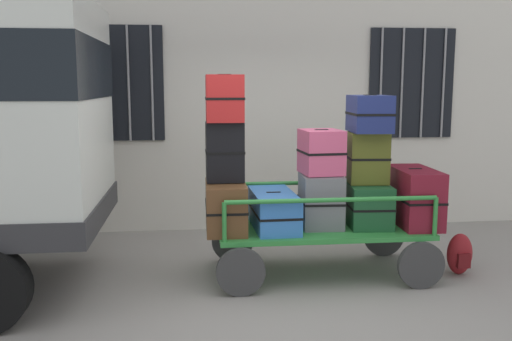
{
  "coord_description": "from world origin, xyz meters",
  "views": [
    {
      "loc": [
        -0.84,
        -5.17,
        1.99
      ],
      "look_at": [
        -0.2,
        0.46,
        1.12
      ],
      "focal_mm": 39.54,
      "sensor_mm": 36.0,
      "label": 1
    }
  ],
  "objects_px": {
    "suitcase_midright_bottom": "(367,204)",
    "suitcase_midright_top": "(370,114)",
    "suitcase_midright_middle": "(368,158)",
    "suitcase_right_bottom": "(414,197)",
    "suitcase_center_bottom": "(321,200)",
    "suitcase_center_middle": "(321,152)",
    "suitcase_left_bottom": "(226,206)",
    "luggage_cart": "(320,236)",
    "backpack": "(460,254)",
    "suitcase_midleft_bottom": "(273,210)",
    "suitcase_left_top": "(225,98)",
    "suitcase_left_middle": "(225,152)"
  },
  "relations": [
    {
      "from": "suitcase_center_middle",
      "to": "suitcase_midright_bottom",
      "type": "height_order",
      "value": "suitcase_center_middle"
    },
    {
      "from": "suitcase_midleft_bottom",
      "to": "suitcase_right_bottom",
      "type": "xyz_separation_m",
      "value": [
        1.49,
        -0.04,
        0.11
      ]
    },
    {
      "from": "suitcase_center_bottom",
      "to": "suitcase_right_bottom",
      "type": "height_order",
      "value": "suitcase_right_bottom"
    },
    {
      "from": "luggage_cart",
      "to": "suitcase_right_bottom",
      "type": "relative_size",
      "value": 2.68
    },
    {
      "from": "suitcase_center_bottom",
      "to": "backpack",
      "type": "bearing_deg",
      "value": -7.24
    },
    {
      "from": "suitcase_center_middle",
      "to": "suitcase_midright_middle",
      "type": "xyz_separation_m",
      "value": [
        0.5,
        -0.0,
        -0.07
      ]
    },
    {
      "from": "suitcase_left_top",
      "to": "suitcase_midright_middle",
      "type": "xyz_separation_m",
      "value": [
        1.49,
        0.04,
        -0.62
      ]
    },
    {
      "from": "suitcase_left_bottom",
      "to": "suitcase_right_bottom",
      "type": "relative_size",
      "value": 0.92
    },
    {
      "from": "luggage_cart",
      "to": "suitcase_center_middle",
      "type": "relative_size",
      "value": 4.52
    },
    {
      "from": "suitcase_midright_middle",
      "to": "suitcase_right_bottom",
      "type": "relative_size",
      "value": 0.64
    },
    {
      "from": "suitcase_midleft_bottom",
      "to": "suitcase_left_top",
      "type": "bearing_deg",
      "value": -177.91
    },
    {
      "from": "suitcase_left_bottom",
      "to": "suitcase_midright_bottom",
      "type": "xyz_separation_m",
      "value": [
        1.49,
        0.03,
        -0.02
      ]
    },
    {
      "from": "luggage_cart",
      "to": "suitcase_center_bottom",
      "type": "distance_m",
      "value": 0.38
    },
    {
      "from": "suitcase_center_middle",
      "to": "suitcase_midright_top",
      "type": "bearing_deg",
      "value": -1.72
    },
    {
      "from": "suitcase_center_middle",
      "to": "suitcase_left_top",
      "type": "bearing_deg",
      "value": -177.73
    },
    {
      "from": "suitcase_left_middle",
      "to": "backpack",
      "type": "height_order",
      "value": "suitcase_left_middle"
    },
    {
      "from": "suitcase_center_bottom",
      "to": "backpack",
      "type": "height_order",
      "value": "suitcase_center_bottom"
    },
    {
      "from": "suitcase_left_top",
      "to": "luggage_cart",
      "type": "bearing_deg",
      "value": 0.81
    },
    {
      "from": "suitcase_midleft_bottom",
      "to": "suitcase_midright_bottom",
      "type": "bearing_deg",
      "value": -0.67
    },
    {
      "from": "suitcase_left_bottom",
      "to": "suitcase_center_bottom",
      "type": "relative_size",
      "value": 1.38
    },
    {
      "from": "backpack",
      "to": "suitcase_midright_top",
      "type": "bearing_deg",
      "value": 168.62
    },
    {
      "from": "suitcase_left_bottom",
      "to": "suitcase_left_top",
      "type": "bearing_deg",
      "value": 90.0
    },
    {
      "from": "suitcase_left_top",
      "to": "suitcase_midright_bottom",
      "type": "xyz_separation_m",
      "value": [
        1.49,
        0.01,
        -1.11
      ]
    },
    {
      "from": "suitcase_midright_top",
      "to": "suitcase_right_bottom",
      "type": "relative_size",
      "value": 0.7
    },
    {
      "from": "suitcase_center_bottom",
      "to": "suitcase_midright_top",
      "type": "xyz_separation_m",
      "value": [
        0.5,
        0.01,
        0.9
      ]
    },
    {
      "from": "suitcase_midright_top",
      "to": "suitcase_midright_bottom",
      "type": "bearing_deg",
      "value": -90.0
    },
    {
      "from": "suitcase_midright_top",
      "to": "suitcase_center_middle",
      "type": "bearing_deg",
      "value": 178.28
    },
    {
      "from": "suitcase_left_bottom",
      "to": "suitcase_left_top",
      "type": "xyz_separation_m",
      "value": [
        0.0,
        0.03,
        1.09
      ]
    },
    {
      "from": "suitcase_midright_middle",
      "to": "suitcase_left_top",
      "type": "bearing_deg",
      "value": -178.51
    },
    {
      "from": "suitcase_center_bottom",
      "to": "suitcase_midleft_bottom",
      "type": "bearing_deg",
      "value": 179.74
    },
    {
      "from": "suitcase_left_bottom",
      "to": "suitcase_left_middle",
      "type": "distance_m",
      "value": 0.55
    },
    {
      "from": "suitcase_center_middle",
      "to": "suitcase_midright_top",
      "type": "distance_m",
      "value": 0.63
    },
    {
      "from": "suitcase_center_bottom",
      "to": "suitcase_center_middle",
      "type": "xyz_separation_m",
      "value": [
        -0.0,
        0.02,
        0.51
      ]
    },
    {
      "from": "luggage_cart",
      "to": "suitcase_midright_top",
      "type": "distance_m",
      "value": 1.37
    },
    {
      "from": "luggage_cart",
      "to": "backpack",
      "type": "distance_m",
      "value": 1.49
    },
    {
      "from": "suitcase_midright_bottom",
      "to": "suitcase_midright_top",
      "type": "height_order",
      "value": "suitcase_midright_top"
    },
    {
      "from": "suitcase_left_bottom",
      "to": "suitcase_right_bottom",
      "type": "xyz_separation_m",
      "value": [
        1.99,
        0.0,
        0.05
      ]
    },
    {
      "from": "suitcase_left_top",
      "to": "suitcase_midleft_bottom",
      "type": "bearing_deg",
      "value": 2.09
    },
    {
      "from": "suitcase_center_middle",
      "to": "suitcase_midright_bottom",
      "type": "xyz_separation_m",
      "value": [
        0.5,
        -0.03,
        -0.56
      ]
    },
    {
      "from": "suitcase_left_top",
      "to": "suitcase_center_bottom",
      "type": "bearing_deg",
      "value": 0.91
    },
    {
      "from": "suitcase_midright_bottom",
      "to": "suitcase_midright_middle",
      "type": "height_order",
      "value": "suitcase_midright_middle"
    },
    {
      "from": "suitcase_left_middle",
      "to": "backpack",
      "type": "xyz_separation_m",
      "value": [
        2.46,
        -0.22,
        -1.1
      ]
    },
    {
      "from": "luggage_cart",
      "to": "backpack",
      "type": "bearing_deg",
      "value": -7.17
    },
    {
      "from": "luggage_cart",
      "to": "suitcase_center_middle",
      "type": "xyz_separation_m",
      "value": [
        -0.0,
        0.03,
        0.89
      ]
    },
    {
      "from": "luggage_cart",
      "to": "backpack",
      "type": "relative_size",
      "value": 5.1
    },
    {
      "from": "suitcase_center_bottom",
      "to": "suitcase_left_bottom",
      "type": "bearing_deg",
      "value": -177.64
    },
    {
      "from": "suitcase_center_bottom",
      "to": "suitcase_left_top",
      "type": "bearing_deg",
      "value": -179.09
    },
    {
      "from": "suitcase_midright_middle",
      "to": "suitcase_midright_top",
      "type": "height_order",
      "value": "suitcase_midright_top"
    },
    {
      "from": "suitcase_left_middle",
      "to": "suitcase_left_top",
      "type": "height_order",
      "value": "suitcase_left_top"
    },
    {
      "from": "suitcase_midright_bottom",
      "to": "suitcase_right_bottom",
      "type": "relative_size",
      "value": 0.8
    }
  ]
}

